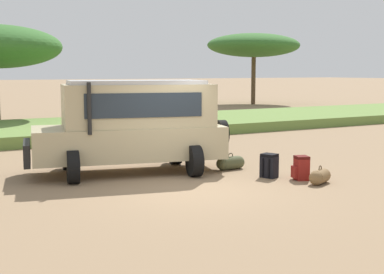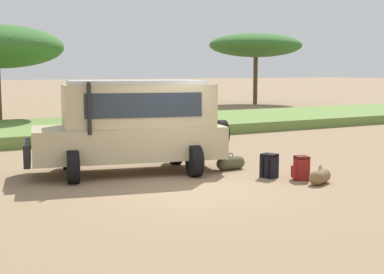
# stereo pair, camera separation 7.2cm
# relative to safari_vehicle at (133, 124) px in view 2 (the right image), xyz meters

# --- Properties ---
(ground_plane) EXTENTS (320.00, 320.00, 0.00)m
(ground_plane) POSITION_rel_safari_vehicle_xyz_m (0.30, -2.41, -1.29)
(ground_plane) COLOR #8C7051
(grass_bank) EXTENTS (120.00, 7.00, 0.44)m
(grass_bank) POSITION_rel_safari_vehicle_xyz_m (0.30, 9.32, -1.07)
(grass_bank) COLOR olive
(grass_bank) RESTS_ON ground_plane
(safari_vehicle) EXTENTS (5.48, 3.42, 2.44)m
(safari_vehicle) POSITION_rel_safari_vehicle_xyz_m (0.00, 0.00, 0.00)
(safari_vehicle) COLOR tan
(safari_vehicle) RESTS_ON ground_plane
(backpack_beside_front_wheel) EXTENTS (0.48, 0.47, 0.61)m
(backpack_beside_front_wheel) POSITION_rel_safari_vehicle_xyz_m (2.73, -2.31, -1.00)
(backpack_beside_front_wheel) COLOR black
(backpack_beside_front_wheel) RESTS_ON ground_plane
(backpack_cluster_center) EXTENTS (0.47, 0.43, 0.60)m
(backpack_cluster_center) POSITION_rel_safari_vehicle_xyz_m (3.23, -2.94, -1.00)
(backpack_cluster_center) COLOR maroon
(backpack_cluster_center) RESTS_ON ground_plane
(duffel_bag_low_black_case) EXTENTS (0.87, 0.37, 0.46)m
(duffel_bag_low_black_case) POSITION_rel_safari_vehicle_xyz_m (2.50, -0.90, -1.12)
(duffel_bag_low_black_case) COLOR #4C5133
(duffel_bag_low_black_case) RESTS_ON ground_plane
(duffel_bag_soft_canvas) EXTENTS (0.75, 0.52, 0.45)m
(duffel_bag_soft_canvas) POSITION_rel_safari_vehicle_xyz_m (3.30, -3.53, -1.12)
(duffel_bag_soft_canvas) COLOR brown
(duffel_bag_soft_canvas) RESTS_ON ground_plane
(acacia_tree_centre_back) EXTENTS (7.83, 6.70, 5.69)m
(acacia_tree_centre_back) POSITION_rel_safari_vehicle_xyz_m (20.46, 22.45, 3.44)
(acacia_tree_centre_back) COLOR brown
(acacia_tree_centre_back) RESTS_ON ground_plane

